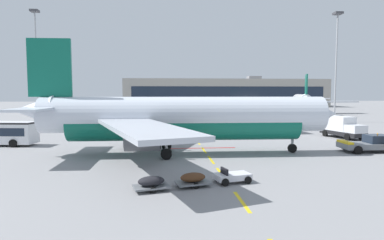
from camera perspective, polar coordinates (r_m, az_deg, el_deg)
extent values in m
plane|color=gray|center=(63.59, 19.77, -1.57)|extent=(400.00, 400.00, 0.00)
cube|color=yellow|center=(21.15, 8.51, -13.63)|extent=(0.24, 4.00, 0.01)
cube|color=yellow|center=(27.89, 4.98, -9.08)|extent=(0.24, 4.00, 0.01)
cube|color=yellow|center=(33.27, 3.26, -6.81)|extent=(0.24, 4.00, 0.01)
cube|color=yellow|center=(38.63, 2.05, -5.19)|extent=(0.24, 4.00, 0.01)
cube|color=yellow|center=(44.63, 1.05, -3.85)|extent=(0.24, 4.00, 0.01)
cube|color=yellow|center=(51.92, 0.15, -2.64)|extent=(0.24, 4.00, 0.01)
cube|color=yellow|center=(58.19, -0.43, -1.84)|extent=(0.24, 4.00, 0.01)
cube|color=yellow|center=(64.24, -0.89, -1.22)|extent=(0.24, 4.00, 0.01)
cube|color=yellow|center=(70.01, -1.25, -0.73)|extent=(0.24, 4.00, 0.01)
cube|color=yellow|center=(76.20, -1.58, -0.29)|extent=(0.24, 4.00, 0.01)
cube|color=yellow|center=(83.58, -1.90, 0.15)|extent=(0.24, 4.00, 0.01)
cube|color=yellow|center=(90.51, -2.16, 0.50)|extent=(0.24, 4.00, 0.01)
cube|color=yellow|center=(96.98, -2.37, 0.78)|extent=(0.24, 4.00, 0.01)
cube|color=yellow|center=(103.70, -2.55, 1.03)|extent=(0.24, 4.00, 0.01)
cube|color=#B21414|center=(40.11, 1.77, -4.82)|extent=(8.00, 0.40, 0.01)
cylinder|color=silver|center=(35.75, -1.21, 0.95)|extent=(30.18, 4.47, 3.80)
cylinder|color=#0F604C|center=(35.84, -1.21, -0.71)|extent=(24.57, 4.04, 3.50)
cone|color=silver|center=(39.45, 21.19, 0.99)|extent=(3.58, 3.80, 3.72)
cone|color=silver|center=(38.35, -25.44, 1.46)|extent=(4.27, 3.32, 3.23)
cube|color=#192333|center=(38.98, 19.82, 1.96)|extent=(1.66, 2.89, 0.60)
cube|color=#0F604C|center=(37.78, -23.18, 8.22)|extent=(4.41, 0.46, 6.00)
cube|color=silver|center=(40.98, -22.45, 2.14)|extent=(3.34, 6.47, 0.24)
cube|color=silver|center=(34.98, -25.77, 1.65)|extent=(3.34, 6.47, 0.24)
cube|color=#B7BCC6|center=(44.28, -6.88, 1.03)|extent=(10.47, 17.60, 0.36)
cube|color=#B7BCC6|center=(27.38, -8.68, -1.25)|extent=(9.82, 17.65, 0.36)
cylinder|color=#4C4F54|center=(41.43, -7.28, -1.24)|extent=(3.25, 2.17, 2.10)
cylinder|color=black|center=(41.36, -5.07, -1.23)|extent=(0.16, 1.79, 1.79)
cylinder|color=#4C4F54|center=(30.53, -8.47, -3.38)|extent=(3.25, 2.17, 2.10)
cylinder|color=black|center=(30.45, -5.46, -3.37)|extent=(0.16, 1.79, 1.79)
cylinder|color=gray|center=(38.45, 16.83, -2.69)|extent=(0.28, 0.28, 2.67)
cylinder|color=black|center=(38.64, 16.78, -4.65)|extent=(1.00, 0.30, 0.99)
cylinder|color=gray|center=(38.54, -4.36, -2.44)|extent=(0.28, 0.28, 2.61)
cylinder|color=black|center=(39.06, -4.35, -4.28)|extent=(1.11, 0.37, 1.10)
cylinder|color=black|center=(38.37, -4.35, -4.44)|extent=(1.11, 0.37, 1.10)
cylinder|color=gray|center=(33.38, -4.42, -3.55)|extent=(0.28, 0.28, 2.61)
cylinder|color=black|center=(33.94, -4.40, -5.65)|extent=(1.11, 0.37, 1.10)
cylinder|color=black|center=(33.25, -4.41, -5.86)|extent=(1.11, 0.37, 1.10)
cube|color=slate|center=(42.46, 27.86, -3.88)|extent=(6.10, 3.03, 0.60)
cube|color=#192333|center=(42.93, 29.14, -2.84)|extent=(2.48, 2.22, 0.90)
cube|color=yellow|center=(41.11, 24.72, -3.44)|extent=(0.80, 2.54, 0.24)
sphere|color=orange|center=(42.87, 29.16, -2.11)|extent=(0.16, 0.16, 0.16)
cylinder|color=black|center=(40.34, 26.52, -4.62)|extent=(0.91, 0.43, 0.90)
cylinder|color=black|center=(42.77, 24.67, -4.05)|extent=(0.91, 0.43, 0.90)
cylinder|color=black|center=(44.68, 29.04, -3.85)|extent=(0.91, 0.43, 0.90)
cylinder|color=white|center=(117.22, 18.19, 3.29)|extent=(12.72, 29.25, 3.73)
cylinder|color=#0F604C|center=(117.24, 18.18, 2.79)|extent=(10.73, 23.93, 3.43)
cone|color=white|center=(131.94, 17.60, 3.44)|extent=(4.54, 4.40, 3.66)
cone|color=white|center=(101.83, 19.00, 3.35)|extent=(4.30, 4.90, 3.17)
cube|color=#192333|center=(130.90, 17.64, 3.71)|extent=(3.15, 2.36, 0.59)
cube|color=#0F604C|center=(103.54, 18.96, 5.78)|extent=(1.68, 4.22, 5.89)
cube|color=white|center=(102.56, 17.20, 3.56)|extent=(6.95, 4.94, 0.24)
cube|color=white|center=(103.22, 20.68, 3.48)|extent=(6.95, 4.94, 0.24)
cube|color=#B7BCC6|center=(112.85, 14.14, 3.10)|extent=(16.12, 13.88, 0.35)
cube|color=#B7BCC6|center=(114.45, 22.53, 2.90)|extent=(16.79, 5.06, 0.35)
cylinder|color=#4C4F54|center=(112.85, 15.62, 2.34)|extent=(2.94, 3.63, 2.06)
cylinder|color=black|center=(114.42, 15.59, 2.38)|extent=(1.70, 0.66, 1.75)
cylinder|color=#4C4F54|center=(113.89, 21.06, 2.22)|extent=(2.94, 3.63, 2.06)
cylinder|color=black|center=(115.44, 20.95, 2.26)|extent=(1.70, 0.66, 1.75)
cylinder|color=gray|center=(128.92, 17.69, 2.33)|extent=(0.27, 0.27, 2.62)
cylinder|color=black|center=(128.98, 17.67, 1.75)|extent=(0.56, 1.01, 0.97)
cylinder|color=gray|center=(115.13, 16.99, 2.10)|extent=(0.27, 0.27, 2.56)
cylinder|color=black|center=(115.16, 16.80, 1.47)|extent=(0.66, 1.13, 1.08)
cylinder|color=black|center=(115.21, 17.14, 1.46)|extent=(0.66, 1.13, 1.08)
cylinder|color=gray|center=(115.61, 19.51, 2.05)|extent=(0.27, 0.27, 2.56)
cylinder|color=black|center=(115.63, 19.32, 1.42)|extent=(0.66, 1.13, 1.08)
cylinder|color=black|center=(115.71, 19.66, 1.41)|extent=(0.66, 1.13, 1.08)
cylinder|color=white|center=(122.07, -18.30, 2.97)|extent=(22.26, 15.00, 3.04)
cylinder|color=#0F479E|center=(122.09, -18.29, 2.58)|extent=(18.28, 12.49, 2.80)
cone|color=white|center=(114.03, -13.93, 2.96)|extent=(3.94, 4.00, 2.98)
cone|color=white|center=(131.13, -22.28, 3.13)|extent=(4.22, 3.95, 2.59)
cube|color=#192333|center=(114.55, -14.26, 3.23)|extent=(2.27, 2.62, 0.48)
cube|color=#0F479E|center=(130.06, -21.92, 4.69)|extent=(3.17, 2.06, 4.81)
cube|color=white|center=(132.24, -21.22, 3.27)|extent=(4.83, 5.72, 0.19)
cube|color=white|center=(128.79, -22.88, 3.19)|extent=(4.83, 5.72, 0.19)
cube|color=#B7BCC6|center=(129.21, -17.22, 2.91)|extent=(12.93, 11.67, 0.29)
cube|color=#B7BCC6|center=(119.59, -21.66, 2.66)|extent=(6.51, 14.12, 0.29)
cylinder|color=#4C4F54|center=(127.58, -17.98, 2.35)|extent=(3.06, 2.76, 1.68)
cylinder|color=black|center=(126.70, -17.56, 2.34)|extent=(0.82, 1.28, 1.43)
cylinder|color=#4C4F54|center=(121.36, -20.85, 2.16)|extent=(3.06, 2.76, 1.68)
cylinder|color=black|center=(120.43, -20.43, 2.16)|extent=(0.82, 1.28, 1.43)
cylinder|color=gray|center=(115.73, -14.87, 1.99)|extent=(0.22, 0.22, 2.14)
cylinder|color=black|center=(115.78, -14.86, 1.46)|extent=(0.80, 0.60, 0.79)
cylinder|color=gray|center=(124.74, -18.14, 2.10)|extent=(0.22, 0.22, 2.09)
cylinder|color=black|center=(124.99, -18.04, 1.63)|extent=(0.90, 0.69, 0.88)
cylinder|color=black|center=(124.59, -18.22, 1.62)|extent=(0.90, 0.69, 0.88)
cylinder|color=gray|center=(121.77, -19.50, 2.01)|extent=(0.22, 0.22, 2.09)
cylinder|color=black|center=(122.02, -19.39, 1.53)|extent=(0.90, 0.69, 0.88)
cylinder|color=black|center=(121.63, -19.58, 1.51)|extent=(0.90, 0.69, 0.88)
cylinder|color=black|center=(48.28, -26.59, -3.10)|extent=(1.04, 0.46, 1.00)
cylinder|color=black|center=(45.98, -28.26, -3.53)|extent=(1.04, 0.46, 1.00)
cube|color=black|center=(58.60, 15.12, -1.24)|extent=(2.77, 7.12, 0.60)
cube|color=yellow|center=(60.64, 14.27, -0.22)|extent=(2.43, 2.50, 1.10)
cube|color=#192333|center=(61.69, 13.87, -0.03)|extent=(1.92, 0.16, 0.64)
cube|color=silver|center=(57.59, 15.54, 0.00)|extent=(2.65, 4.88, 2.10)
cylinder|color=black|center=(60.23, 13.22, -1.29)|extent=(0.33, 0.97, 0.96)
cylinder|color=black|center=(61.15, 15.32, -1.24)|extent=(0.33, 0.97, 0.96)
cylinder|color=black|center=(56.11, 14.90, -1.76)|extent=(0.33, 0.97, 0.96)
cylinder|color=black|center=(57.10, 17.11, -1.70)|extent=(0.33, 0.97, 0.96)
cube|color=black|center=(53.63, 24.35, -2.03)|extent=(3.89, 7.36, 0.60)
cube|color=silver|center=(51.87, 26.10, -1.36)|extent=(2.77, 2.83, 1.10)
cube|color=#192333|center=(51.05, 27.00, -1.37)|extent=(1.89, 0.48, 0.64)
cube|color=silver|center=(54.22, 23.70, -0.51)|extent=(3.39, 5.17, 2.10)
cylinder|color=black|center=(52.88, 26.94, -2.50)|extent=(0.49, 1.00, 0.96)
cylinder|color=black|center=(51.22, 25.03, -2.65)|extent=(0.49, 1.00, 0.96)
cylinder|color=black|center=(56.11, 23.71, -2.00)|extent=(0.49, 1.00, 0.96)
cylinder|color=black|center=(54.55, 21.82, -2.12)|extent=(0.49, 1.00, 0.96)
cube|color=silver|center=(25.14, 6.92, -9.56)|extent=(2.86, 1.99, 0.44)
cube|color=black|center=(24.76, 5.56, -8.81)|extent=(0.39, 1.12, 0.56)
cylinder|color=black|center=(26.18, 8.04, -9.40)|extent=(0.59, 0.31, 0.56)
cylinder|color=black|center=(24.99, 9.54, -10.10)|extent=(0.59, 0.31, 0.56)
cylinder|color=black|center=(25.42, 4.34, -9.80)|extent=(0.59, 0.31, 0.56)
cylinder|color=black|center=(24.19, 5.70, -10.56)|extent=(0.59, 0.31, 0.56)
cube|color=slate|center=(24.01, 0.15, -10.66)|extent=(2.69, 2.04, 0.12)
ellipsoid|color=#4C2D19|center=(23.91, 0.15, -9.78)|extent=(2.06, 1.61, 0.64)
cylinder|color=black|center=(24.64, -0.38, -10.40)|extent=(0.46, 0.24, 0.44)
cylinder|color=black|center=(23.41, 0.71, -11.21)|extent=(0.46, 0.24, 0.44)
cube|color=slate|center=(23.21, -6.98, -11.23)|extent=(2.69, 2.04, 0.12)
ellipsoid|color=black|center=(23.11, -6.99, -10.32)|extent=(2.06, 1.61, 0.64)
cylinder|color=black|center=(23.86, -7.34, -10.94)|extent=(0.46, 0.24, 0.44)
cylinder|color=black|center=(22.60, -6.60, -11.83)|extent=(0.46, 0.24, 0.44)
cylinder|color=slate|center=(85.55, -24.75, 0.02)|extent=(0.70, 0.70, 0.60)
cylinder|color=#9EA0A5|center=(85.52, -25.04, 8.17)|extent=(0.36, 0.36, 24.93)
cube|color=#3F3F44|center=(87.31, -25.34, 16.52)|extent=(1.80, 1.80, 0.50)
cylinder|color=slate|center=(81.92, 23.14, -0.11)|extent=(0.70, 0.70, 0.60)
cylinder|color=#9EA0A5|center=(81.84, 23.41, 8.02)|extent=(0.36, 0.36, 23.84)
cube|color=#3F3F44|center=(83.52, 23.69, 16.38)|extent=(1.80, 1.80, 0.50)
cube|color=#9E998E|center=(158.90, 5.66, 4.60)|extent=(93.19, 22.27, 12.82)
cube|color=#192333|center=(147.93, 6.49, 4.84)|extent=(85.74, 0.12, 4.61)
cube|color=gray|center=(162.28, 10.57, 7.09)|extent=(6.00, 5.00, 1.60)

